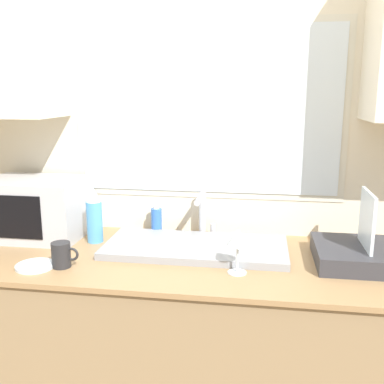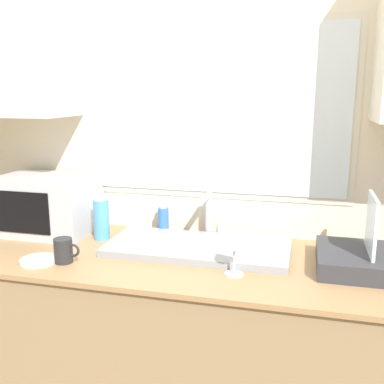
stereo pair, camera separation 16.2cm
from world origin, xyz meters
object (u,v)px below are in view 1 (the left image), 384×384
(dish_rack, at_px, (364,253))
(wine_glass, at_px, (238,239))
(soap_bottle, at_px, (157,220))
(faucet, at_px, (202,210))
(mug_near_sink, at_px, (62,255))
(spray_bottle, at_px, (94,216))
(microwave, at_px, (35,208))

(dish_rack, height_order, wine_glass, dish_rack)
(soap_bottle, relative_size, wine_glass, 0.91)
(faucet, xyz_separation_m, mug_near_sink, (-0.49, -0.44, -0.08))
(soap_bottle, height_order, mug_near_sink, soap_bottle)
(wine_glass, bearing_deg, spray_bottle, 158.18)
(microwave, relative_size, wine_glass, 2.57)
(faucet, xyz_separation_m, wine_glass, (0.18, -0.39, 0.00))
(microwave, distance_m, soap_bottle, 0.56)
(faucet, bearing_deg, wine_glass, -64.97)
(dish_rack, bearing_deg, soap_bottle, 165.05)
(wine_glass, bearing_deg, dish_rack, 19.21)
(spray_bottle, height_order, mug_near_sink, spray_bottle)
(dish_rack, bearing_deg, wine_glass, -160.79)
(mug_near_sink, height_order, wine_glass, wine_glass)
(faucet, bearing_deg, spray_bottle, -164.41)
(dish_rack, xyz_separation_m, spray_bottle, (-1.14, 0.09, 0.08))
(spray_bottle, distance_m, soap_bottle, 0.29)
(microwave, relative_size, soap_bottle, 2.82)
(spray_bottle, relative_size, soap_bottle, 1.60)
(microwave, xyz_separation_m, soap_bottle, (0.55, 0.11, -0.07))
(faucet, height_order, microwave, microwave)
(faucet, distance_m, microwave, 0.78)
(soap_bottle, relative_size, mug_near_sink, 1.45)
(wine_glass, bearing_deg, soap_bottle, 134.71)
(dish_rack, bearing_deg, spray_bottle, 175.41)
(microwave, height_order, soap_bottle, microwave)
(soap_bottle, height_order, wine_glass, wine_glass)
(wine_glass, bearing_deg, mug_near_sink, -176.30)
(spray_bottle, bearing_deg, mug_near_sink, -93.67)
(microwave, bearing_deg, dish_rack, -4.94)
(microwave, height_order, mug_near_sink, microwave)
(microwave, xyz_separation_m, spray_bottle, (0.30, -0.03, -0.02))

